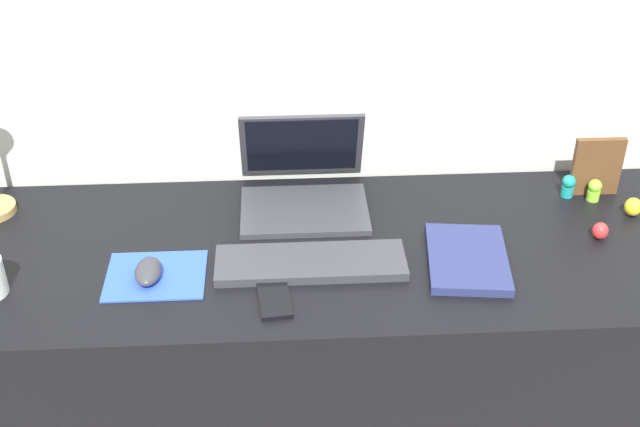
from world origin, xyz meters
The scene contains 13 objects.
back_wall centered at (0.00, 0.35, 0.78)m, with size 3.06×0.05×1.56m, color beige.
desk centered at (0.00, 0.00, 0.37)m, with size 1.86×0.61×0.74m, color black.
laptop centered at (-0.05, 0.20, 0.79)m, with size 0.30×0.28×0.20m.
keyboard centered at (-0.04, -0.07, 0.75)m, with size 0.41×0.13×0.02m, color #333338.
mousepad centered at (-0.37, -0.09, 0.74)m, with size 0.21×0.17×0.00m, color blue.
mouse centered at (-0.39, -0.10, 0.76)m, with size 0.06×0.10×0.03m, color #333338.
cell_phone centered at (-0.12, -0.18, 0.74)m, with size 0.06×0.13×0.01m, color black.
notebook_pad centered at (0.30, -0.07, 0.75)m, with size 0.17×0.24×0.02m, color navy.
picture_frame centered at (0.66, 0.19, 0.81)m, with size 0.12×0.02×0.15m, color brown.
toy_figurine_yellow centered at (0.72, 0.09, 0.76)m, with size 0.04×0.04×0.04m, color yellow.
toy_figurine_lime centered at (0.65, 0.16, 0.77)m, with size 0.03×0.03×0.06m.
toy_figurine_red centered at (0.61, 0.00, 0.76)m, with size 0.04×0.04×0.04m, color red.
toy_figurine_teal centered at (0.60, 0.18, 0.77)m, with size 0.03×0.03×0.06m.
Camera 1 is at (-0.11, -1.51, 1.81)m, focal length 46.72 mm.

